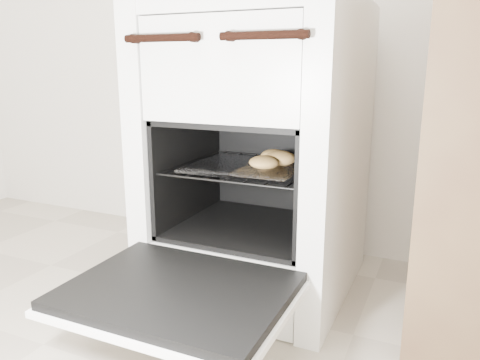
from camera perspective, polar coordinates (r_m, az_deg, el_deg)
The scene contains 5 objects.
stove at distance 1.34m, azimuth 2.29°, elevation 3.05°, with size 0.53×0.59×0.81m.
oven_door at distance 1.03m, azimuth -7.55°, elevation -13.56°, with size 0.48×0.37×0.03m.
oven_rack at distance 1.29m, azimuth 1.30°, elevation 1.57°, with size 0.39×0.37×0.01m.
foil_sheet at distance 1.27m, azimuth 0.99°, elevation 1.65°, with size 0.30×0.27×0.01m, color white.
baked_rolls at distance 1.27m, azimuth 4.13°, elevation 2.61°, with size 0.13×0.19×0.04m.
Camera 1 is at (0.50, -0.01, 0.65)m, focal length 35.00 mm.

